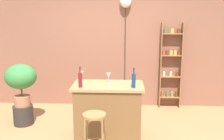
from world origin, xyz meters
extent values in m
cube|color=#8C5642|center=(0.00, 1.95, 1.40)|extent=(6.40, 0.10, 2.80)
cube|color=brown|center=(0.00, 0.30, 0.42)|extent=(1.03, 0.60, 0.85)
cube|color=#A87F51|center=(0.00, 0.30, 0.87)|extent=(1.12, 0.65, 0.04)
cylinder|color=#997047|center=(-0.27, -0.42, 0.30)|extent=(0.02, 0.02, 0.59)
cylinder|color=#997047|center=(-0.04, -0.42, 0.30)|extent=(0.02, 0.02, 0.59)
cylinder|color=#997047|center=(-0.27, -0.18, 0.30)|extent=(0.02, 0.02, 0.59)
cylinder|color=#997047|center=(-0.04, -0.18, 0.30)|extent=(0.02, 0.02, 0.59)
cylinder|color=#9E7042|center=(-0.15, -0.30, 0.61)|extent=(0.33, 0.33, 0.03)
cube|color=olive|center=(1.03, 1.81, 0.91)|extent=(0.02, 0.15, 1.83)
cube|color=olive|center=(1.46, 1.81, 0.91)|extent=(0.02, 0.15, 1.83)
cube|color=olive|center=(1.24, 1.81, 0.23)|extent=(0.41, 0.15, 0.02)
cylinder|color=#994C23|center=(1.09, 1.81, 0.30)|extent=(0.06, 0.06, 0.12)
cylinder|color=#4C7033|center=(1.20, 1.81, 0.30)|extent=(0.06, 0.06, 0.12)
cylinder|color=#AD7A38|center=(1.30, 1.80, 0.30)|extent=(0.06, 0.06, 0.12)
cylinder|color=brown|center=(1.39, 1.81, 0.30)|extent=(0.06, 0.06, 0.12)
cube|color=olive|center=(1.24, 1.81, 0.69)|extent=(0.41, 0.15, 0.02)
cylinder|color=silver|center=(1.11, 1.81, 0.74)|extent=(0.05, 0.05, 0.10)
cylinder|color=beige|center=(1.25, 1.81, 0.74)|extent=(0.05, 0.05, 0.10)
cylinder|color=brown|center=(1.38, 1.80, 0.74)|extent=(0.05, 0.05, 0.10)
cube|color=olive|center=(1.24, 1.81, 1.14)|extent=(0.41, 0.15, 0.02)
cylinder|color=#994C23|center=(1.08, 1.80, 1.20)|extent=(0.07, 0.07, 0.09)
cylinder|color=brown|center=(1.16, 1.81, 1.20)|extent=(0.07, 0.07, 0.09)
cylinder|color=gold|center=(1.24, 1.81, 1.20)|extent=(0.07, 0.07, 0.09)
cylinder|color=gold|center=(1.33, 1.81, 1.20)|extent=(0.07, 0.07, 0.09)
cylinder|color=brown|center=(1.41, 1.81, 1.20)|extent=(0.07, 0.07, 0.09)
cube|color=olive|center=(1.24, 1.81, 1.60)|extent=(0.41, 0.15, 0.02)
cylinder|color=#4C7033|center=(1.10, 1.80, 1.66)|extent=(0.07, 0.07, 0.10)
cylinder|color=gold|center=(1.24, 1.80, 1.66)|extent=(0.07, 0.07, 0.10)
cylinder|color=brown|center=(1.37, 1.81, 1.66)|extent=(0.07, 0.07, 0.10)
cylinder|color=#2D2823|center=(-1.59, 0.74, 0.18)|extent=(0.36, 0.36, 0.36)
cylinder|color=#A86B4C|center=(-1.59, 0.74, 0.45)|extent=(0.29, 0.29, 0.18)
cylinder|color=brown|center=(-1.59, 0.74, 0.62)|extent=(0.03, 0.03, 0.16)
ellipsoid|color=#387F3D|center=(-1.59, 0.74, 0.90)|extent=(0.56, 0.51, 0.45)
cylinder|color=navy|center=(0.40, 0.13, 0.99)|extent=(0.06, 0.06, 0.21)
cylinder|color=navy|center=(0.40, 0.13, 1.14)|extent=(0.02, 0.02, 0.08)
cylinder|color=black|center=(0.40, 0.13, 1.19)|extent=(0.03, 0.03, 0.01)
cylinder|color=maroon|center=(-0.41, 0.12, 1.00)|extent=(0.06, 0.06, 0.22)
cylinder|color=maroon|center=(-0.41, 0.12, 1.15)|extent=(0.02, 0.02, 0.09)
cylinder|color=black|center=(-0.41, 0.12, 1.20)|extent=(0.03, 0.03, 0.01)
cylinder|color=silver|center=(-0.46, 0.52, 0.89)|extent=(0.06, 0.06, 0.00)
cylinder|color=silver|center=(-0.46, 0.52, 0.93)|extent=(0.01, 0.01, 0.07)
cone|color=silver|center=(-0.46, 0.52, 1.01)|extent=(0.07, 0.07, 0.08)
cylinder|color=silver|center=(0.00, 0.41, 0.89)|extent=(0.06, 0.06, 0.00)
cylinder|color=silver|center=(0.00, 0.41, 0.93)|extent=(0.01, 0.01, 0.07)
cone|color=silver|center=(0.00, 0.41, 1.01)|extent=(0.07, 0.07, 0.08)
cylinder|color=black|center=(0.27, 1.84, 1.12)|extent=(0.01, 0.01, 2.24)
sphere|color=white|center=(0.27, 1.84, 2.24)|extent=(0.24, 0.24, 0.24)
camera|label=1|loc=(0.25, -3.64, 1.93)|focal=41.28mm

